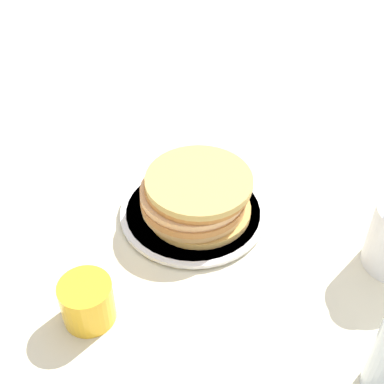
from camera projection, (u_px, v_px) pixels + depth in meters
ground_plane at (190, 204)px, 0.95m from camera, size 4.00×4.00×0.00m
plate at (192, 212)px, 0.93m from camera, size 0.25×0.25×0.01m
pancake_stack at (193, 195)px, 0.90m from camera, size 0.19×0.19×0.07m
juice_glass at (84, 302)px, 0.75m from camera, size 0.08×0.08×0.07m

